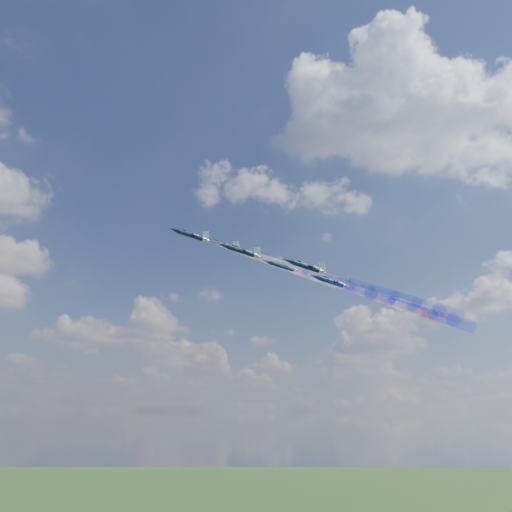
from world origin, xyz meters
TOP-DOWN VIEW (x-y plane):
  - jet_lead at (-27.83, -6.00)m, footprint 13.30×11.84m
  - trail_lead at (-7.27, -13.04)m, footprint 34.25×15.46m
  - jet_inner_left at (-20.97, -18.24)m, footprint 13.30×11.84m
  - trail_inner_left at (-0.42, -25.28)m, footprint 34.25×15.46m
  - jet_inner_right at (-15.41, -0.94)m, footprint 13.30×11.84m
  - trail_inner_right at (5.14, -7.98)m, footprint 34.25×15.46m
  - jet_outer_left at (-12.14, -30.98)m, footprint 13.30×11.84m
  - trail_outer_left at (8.42, -38.01)m, footprint 34.25×15.46m
  - jet_center_third at (-5.51, -14.06)m, footprint 13.30×11.84m
  - trail_center_third at (15.04, -21.09)m, footprint 34.25×15.46m
  - jet_outer_right at (2.80, 3.85)m, footprint 13.30×11.84m
  - trail_outer_right at (23.35, -3.19)m, footprint 34.25×15.46m
  - jet_rear_left at (0.22, -25.65)m, footprint 13.30×11.84m
  - trail_rear_left at (20.77, -32.69)m, footprint 34.25×15.46m
  - jet_rear_right at (9.68, -9.42)m, footprint 13.30×11.84m
  - trail_rear_right at (30.23, -16.46)m, footprint 34.25×15.46m

SIDE VIEW (x-z plane):
  - trail_rear_left at x=20.77m, z-range 111.18..123.79m
  - trail_outer_left at x=8.42m, z-range 112.09..124.71m
  - trail_rear_right at x=30.23m, z-range 116.36..128.98m
  - jet_rear_left at x=0.22m, z-range 119.05..126.50m
  - trail_center_third at x=15.04m, z-range 116.54..129.15m
  - trail_inner_left at x=-0.42m, z-range 117.11..129.73m
  - jet_outer_left at x=-12.14m, z-range 119.96..127.41m
  - jet_rear_right at x=9.68m, z-range 124.23..131.68m
  - jet_center_third at x=-5.51m, z-range 124.40..131.85m
  - jet_inner_left at x=-20.97m, z-range 124.98..132.43m
  - trail_lead at x=-7.27m, z-range 122.85..135.46m
  - trail_outer_right at x=23.35m, z-range 123.08..135.69m
  - trail_inner_right at x=5.14m, z-range 123.66..136.27m
  - jet_lead at x=-27.83m, z-range 130.72..138.17m
  - jet_outer_right at x=2.80m, z-range 130.94..138.39m
  - jet_inner_right at x=-15.41m, z-range 131.52..138.97m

